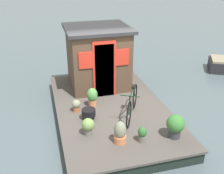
# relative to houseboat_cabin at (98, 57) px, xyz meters

# --- Properties ---
(ground_plane) EXTENTS (60.00, 60.00, 0.00)m
(ground_plane) POSITION_rel_houseboat_cabin_xyz_m (-1.58, 0.00, -1.40)
(ground_plane) COLOR #4C5B60
(houseboat_deck) EXTENTS (5.38, 3.18, 0.37)m
(houseboat_deck) POSITION_rel_houseboat_cabin_xyz_m (-1.58, 0.00, -1.21)
(houseboat_deck) COLOR #4C4742
(houseboat_deck) RESTS_ON ground_plane
(houseboat_cabin) EXTENTS (1.98, 2.08, 2.02)m
(houseboat_cabin) POSITION_rel_houseboat_cabin_xyz_m (0.00, 0.00, 0.00)
(houseboat_cabin) COLOR #4C3828
(houseboat_cabin) RESTS_ON houseboat_deck
(bicycle) EXTENTS (1.60, 0.87, 0.86)m
(bicycle) POSITION_rel_houseboat_cabin_xyz_m (-2.33, -0.42, -0.63)
(bicycle) COLOR black
(bicycle) RESTS_ON houseboat_deck
(potted_plant_fern) EXTENTS (0.31, 0.31, 0.58)m
(potted_plant_fern) POSITION_rel_houseboat_cabin_xyz_m (-1.46, 0.51, -0.71)
(potted_plant_fern) COLOR #C6754C
(potted_plant_fern) RESTS_ON houseboat_deck
(potted_plant_succulent) EXTENTS (0.22, 0.22, 0.39)m
(potted_plant_succulent) POSITION_rel_houseboat_cabin_xyz_m (-3.50, -0.27, -0.82)
(potted_plant_succulent) COLOR slate
(potted_plant_succulent) RESTS_ON houseboat_deck
(potted_plant_mint) EXTENTS (0.32, 0.32, 0.45)m
(potted_plant_mint) POSITION_rel_houseboat_cabin_xyz_m (-2.87, 0.91, -0.77)
(potted_plant_mint) COLOR slate
(potted_plant_mint) RESTS_ON houseboat_deck
(potted_plant_geranium) EXTENTS (0.30, 0.30, 0.57)m
(potted_plant_geranium) POSITION_rel_houseboat_cabin_xyz_m (-3.39, 0.25, -0.76)
(potted_plant_geranium) COLOR #C6754C
(potted_plant_geranium) RESTS_ON houseboat_deck
(potted_plant_lavender) EXTENTS (0.25, 0.25, 0.36)m
(potted_plant_lavender) POSITION_rel_houseboat_cabin_xyz_m (-1.64, 1.02, -0.83)
(potted_plant_lavender) COLOR #B2603D
(potted_plant_lavender) RESTS_ON houseboat_deck
(potted_plant_thyme) EXTENTS (0.44, 0.44, 0.61)m
(potted_plant_thyme) POSITION_rel_houseboat_cabin_xyz_m (-3.54, -1.10, -0.68)
(potted_plant_thyme) COLOR #38383D
(potted_plant_thyme) RESTS_ON houseboat_deck
(charcoal_grill) EXTENTS (0.38, 0.38, 0.29)m
(charcoal_grill) POSITION_rel_houseboat_cabin_xyz_m (-2.15, 0.76, -0.83)
(charcoal_grill) COLOR black
(charcoal_grill) RESTS_ON houseboat_deck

